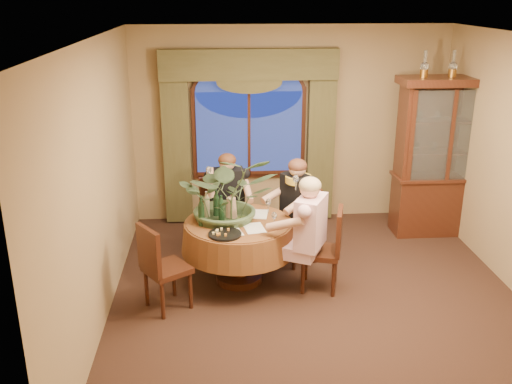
{
  "coord_description": "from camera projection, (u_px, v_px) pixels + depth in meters",
  "views": [
    {
      "loc": [
        -1.07,
        -5.49,
        3.22
      ],
      "look_at": [
        -0.64,
        0.49,
        1.1
      ],
      "focal_mm": 40.0,
      "sensor_mm": 36.0,
      "label": 1
    }
  ],
  "objects": [
    {
      "name": "wine_glass_person_back",
      "position": [
        233.0,
        201.0,
        6.84
      ],
      "size": [
        0.07,
        0.07,
        0.18
      ],
      "primitive_type": null,
      "color": "silver",
      "rests_on": "dining_table"
    },
    {
      "name": "oil_lamp_center",
      "position": [
        453.0,
        64.0,
        7.31
      ],
      "size": [
        0.11,
        0.11,
        0.34
      ],
      "primitive_type": null,
      "color": "#A5722D",
      "rests_on": "china_cabinet"
    },
    {
      "name": "person_pink",
      "position": [
        310.0,
        238.0,
        6.18
      ],
      "size": [
        0.63,
        0.65,
        1.39
      ],
      "primitive_type": null,
      "rotation": [
        0.0,
        0.0,
        1.1
      ],
      "color": "beige",
      "rests_on": "floor"
    },
    {
      "name": "wine_glass_person_pink",
      "position": [
        274.0,
        220.0,
        6.28
      ],
      "size": [
        0.07,
        0.07,
        0.18
      ],
      "primitive_type": null,
      "color": "silver",
      "rests_on": "dining_table"
    },
    {
      "name": "drapery_left",
      "position": [
        177.0,
        144.0,
        8.05
      ],
      "size": [
        0.38,
        0.14,
        2.32
      ],
      "primitive_type": "cube",
      "color": "#423F21",
      "rests_on": "floor"
    },
    {
      "name": "oil_lamp_right",
      "position": [
        482.0,
        63.0,
        7.34
      ],
      "size": [
        0.11,
        0.11,
        0.34
      ],
      "primitive_type": null,
      "color": "#A5722D",
      "rests_on": "china_cabinet"
    },
    {
      "name": "chair_front_left",
      "position": [
        167.0,
        267.0,
        6.0
      ],
      "size": [
        0.58,
        0.58,
        0.96
      ],
      "primitive_type": "cube",
      "rotation": [
        0.0,
        0.0,
        -0.97
      ],
      "color": "black",
      "rests_on": "floor"
    },
    {
      "name": "olive_bowl",
      "position": [
        243.0,
        220.0,
        6.45
      ],
      "size": [
        0.15,
        0.15,
        0.05
      ],
      "primitive_type": "imported",
      "color": "#46572D",
      "rests_on": "dining_table"
    },
    {
      "name": "china_cabinet",
      "position": [
        443.0,
        158.0,
        7.73
      ],
      "size": [
        1.34,
        0.53,
        2.17
      ],
      "primitive_type": "cube",
      "color": "#35160D",
      "rests_on": "floor"
    },
    {
      "name": "wall_back",
      "position": [
        290.0,
        125.0,
        8.19
      ],
      "size": [
        4.5,
        0.0,
        4.5
      ],
      "primitive_type": "plane",
      "rotation": [
        1.57,
        0.0,
        0.0
      ],
      "color": "#917852",
      "rests_on": "ground"
    },
    {
      "name": "chair_back_right",
      "position": [
        296.0,
        226.0,
        7.04
      ],
      "size": [
        0.58,
        0.58,
        0.96
      ],
      "primitive_type": "cube",
      "rotation": [
        0.0,
        0.0,
        -4.16
      ],
      "color": "black",
      "rests_on": "floor"
    },
    {
      "name": "dining_table",
      "position": [
        239.0,
        251.0,
        6.59
      ],
      "size": [
        1.5,
        1.5,
        0.75
      ],
      "primitive_type": "cylinder",
      "rotation": [
        0.0,
        0.0,
        -0.15
      ],
      "color": "maroon",
      "rests_on": "floor"
    },
    {
      "name": "cheese_platter",
      "position": [
        225.0,
        234.0,
        6.1
      ],
      "size": [
        0.36,
        0.36,
        0.02
      ],
      "primitive_type": "cylinder",
      "color": "black",
      "rests_on": "dining_table"
    },
    {
      "name": "arched_transom",
      "position": [
        249.0,
        79.0,
        7.86
      ],
      "size": [
        1.6,
        0.06,
        0.44
      ],
      "primitive_type": null,
      "color": "navy",
      "rests_on": "wall_back"
    },
    {
      "name": "centerpiece_plant",
      "position": [
        228.0,
        162.0,
        6.35
      ],
      "size": [
        1.09,
        1.21,
        0.94
      ],
      "primitive_type": "imported",
      "color": "#3F5837",
      "rests_on": "dining_table"
    },
    {
      "name": "wine_bottle_2",
      "position": [
        216.0,
        204.0,
        6.53
      ],
      "size": [
        0.07,
        0.07,
        0.33
      ],
      "primitive_type": "cylinder",
      "color": "black",
      "rests_on": "dining_table"
    },
    {
      "name": "wine_glass_person_scarf",
      "position": [
        268.0,
        206.0,
        6.69
      ],
      "size": [
        0.07,
        0.07,
        0.18
      ],
      "primitive_type": null,
      "color": "silver",
      "rests_on": "dining_table"
    },
    {
      "name": "chair_back",
      "position": [
        220.0,
        217.0,
        7.31
      ],
      "size": [
        0.51,
        0.51,
        0.96
      ],
      "primitive_type": "cube",
      "rotation": [
        0.0,
        0.0,
        -2.89
      ],
      "color": "black",
      "rests_on": "floor"
    },
    {
      "name": "tasting_paper_1",
      "position": [
        258.0,
        214.0,
        6.67
      ],
      "size": [
        0.26,
        0.33,
        0.0
      ],
      "primitive_type": "cube",
      "rotation": [
        0.0,
        0.0,
        -0.17
      ],
      "color": "white",
      "rests_on": "dining_table"
    },
    {
      "name": "ceiling",
      "position": [
        327.0,
        38.0,
        5.38
      ],
      "size": [
        5.0,
        5.0,
        0.0
      ],
      "primitive_type": "plane",
      "rotation": [
        3.14,
        0.0,
        0.0
      ],
      "color": "white",
      "rests_on": "wall_back"
    },
    {
      "name": "tasting_paper_2",
      "position": [
        231.0,
        231.0,
        6.19
      ],
      "size": [
        0.28,
        0.34,
        0.0
      ],
      "primitive_type": "cube",
      "rotation": [
        0.0,
        0.0,
        0.26
      ],
      "color": "white",
      "rests_on": "dining_table"
    },
    {
      "name": "person_back",
      "position": [
        228.0,
        202.0,
        7.31
      ],
      "size": [
        0.52,
        0.48,
        1.32
      ],
      "primitive_type": null,
      "rotation": [
        0.0,
        0.0,
        -3.02
      ],
      "color": "black",
      "rests_on": "floor"
    },
    {
      "name": "wine_bottle_0",
      "position": [
        201.0,
        212.0,
        6.3
      ],
      "size": [
        0.07,
        0.07,
        0.33
      ],
      "primitive_type": "cylinder",
      "color": "black",
      "rests_on": "dining_table"
    },
    {
      "name": "stoneware_vase",
      "position": [
        231.0,
        208.0,
        6.5
      ],
      "size": [
        0.14,
        0.14,
        0.26
      ],
      "primitive_type": null,
      "color": "tan",
      "rests_on": "dining_table"
    },
    {
      "name": "tasting_paper_0",
      "position": [
        254.0,
        228.0,
        6.28
      ],
      "size": [
        0.26,
        0.33,
        0.0
      ],
      "primitive_type": "cube",
      "rotation": [
        0.0,
        0.0,
        0.17
      ],
      "color": "white",
      "rests_on": "dining_table"
    },
    {
      "name": "wine_bottle_3",
      "position": [
        207.0,
        205.0,
        6.5
      ],
      "size": [
        0.07,
        0.07,
        0.33
      ],
      "primitive_type": "cylinder",
      "color": "tan",
      "rests_on": "dining_table"
    },
    {
      "name": "oil_lamp_left",
      "position": [
        425.0,
        64.0,
        7.29
      ],
      "size": [
        0.11,
        0.11,
        0.34
      ],
      "primitive_type": null,
      "color": "#A5722D",
      "rests_on": "china_cabinet"
    },
    {
      "name": "chair_right",
      "position": [
        320.0,
        250.0,
        6.39
      ],
      "size": [
        0.51,
        0.51,
        0.96
      ],
      "primitive_type": "cube",
      "rotation": [
        0.0,
        0.0,
        1.31
      ],
      "color": "black",
      "rests_on": "floor"
    },
    {
      "name": "drapery_right",
      "position": [
        321.0,
        141.0,
        8.18
      ],
      "size": [
        0.38,
        0.14,
        2.32
      ],
      "primitive_type": "cube",
      "color": "#423F21",
      "rests_on": "floor"
    },
    {
      "name": "floor",
      "position": [
        317.0,
        299.0,
        6.31
      ],
      "size": [
        5.0,
        5.0,
        0.0
      ],
      "primitive_type": "plane",
      "color": "black",
      "rests_on": "ground"
    },
    {
      "name": "window",
      "position": [
        249.0,
        134.0,
        8.12
      ],
      "size": [
        1.62,
        0.1,
        1.32
      ],
      "primitive_type": null,
      "color": "navy",
      "rests_on": "wall_back"
    },
    {
      "name": "swag_valance",
      "position": [
        249.0,
        64.0,
        7.72
      ],
      "size": [
        2.45,
        0.16,
        0.42
      ],
      "primitive_type": null,
      "color": "#423F21",
      "rests_on": "wall_back"
    },
    {
      "name": "person_scarf",
      "position": [
        298.0,
        211.0,
        7.01
      ],
      "size": [
        0.63,
        0.64,
        1.34
      ],
      "primitive_type": null,
      "rotation": [
        0.0,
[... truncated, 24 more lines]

